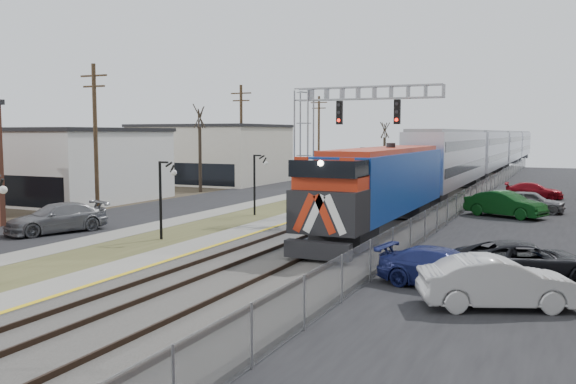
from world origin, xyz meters
The scene contains 22 objects.
street_west centered at (-11.50, 35.00, 0.02)m, with size 7.00×120.00×0.04m, color black.
sidewalk centered at (-7.00, 35.00, 0.04)m, with size 2.00×120.00×0.08m, color gray.
grass_median centered at (-4.00, 35.00, 0.03)m, with size 4.00×120.00×0.06m, color #4C4D29.
platform centered at (-1.00, 35.00, 0.12)m, with size 2.00×120.00×0.24m, color gray.
ballast_bed centered at (4.00, 35.00, 0.10)m, with size 8.00×120.00×0.20m, color #595651.
platform_edge centered at (-0.12, 35.00, 0.24)m, with size 0.24×120.00×0.01m, color gold.
track_near centered at (2.00, 35.00, 0.28)m, with size 1.58×120.00×0.15m.
track_far centered at (5.50, 35.00, 0.28)m, with size 1.58×120.00×0.15m.
train centered at (5.50, 71.49, 2.94)m, with size 3.00×108.65×5.33m.
signal_gantry centered at (1.22, 27.99, 5.59)m, with size 9.00×1.07×8.15m.
lampposts centered at (-4.00, 18.29, 2.00)m, with size 0.14×62.14×4.00m.
utility_poles centered at (-14.50, 25.00, 5.00)m, with size 0.28×80.28×10.00m.
fence centered at (8.20, 35.00, 0.80)m, with size 0.04×120.00×1.60m, color gray.
buildings_west centered at (-21.00, 24.21, 3.01)m, with size 14.00×67.00×7.00m.
bare_trees centered at (-12.66, 38.91, 2.70)m, with size 12.30×42.30×5.95m.
car_lot_b centered at (12.73, 12.55, 0.79)m, with size 1.67×4.78×1.57m, color silver.
car_lot_c centered at (13.28, 16.63, 0.72)m, with size 2.38×5.17×1.44m, color black.
car_lot_d centered at (10.77, 14.34, 0.68)m, with size 1.91×4.69×1.36m, color navy.
car_lot_e centered at (12.25, 37.11, 0.75)m, with size 1.76×4.38×1.49m, color slate.
car_lot_f centered at (10.91, 34.09, 0.82)m, with size 1.74×5.00×1.65m, color #0C3F13.
car_street_b centered at (-10.49, 17.45, 0.78)m, with size 2.19×5.39×1.56m, color slate.
car_lot_g centered at (11.96, 46.54, 0.66)m, with size 1.84×4.53×1.31m, color maroon.
Camera 1 is at (14.61, -6.83, 5.42)m, focal length 38.00 mm.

